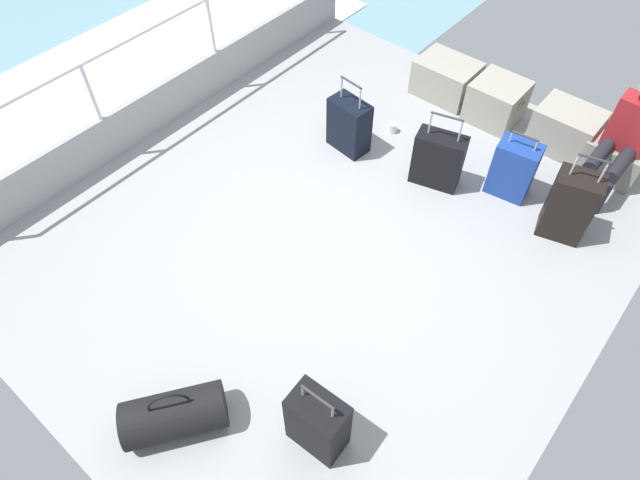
# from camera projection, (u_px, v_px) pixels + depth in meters

# --- Properties ---
(ground_plane) EXTENTS (4.40, 5.20, 0.06)m
(ground_plane) POSITION_uv_depth(u_px,v_px,m) (338.00, 228.00, 4.78)
(ground_plane) COLOR #939699
(gunwale_port) EXTENTS (0.06, 5.20, 0.45)m
(gunwale_port) POSITION_uv_depth(u_px,v_px,m) (167.00, 102.00, 5.46)
(gunwale_port) COLOR #939699
(gunwale_port) RESTS_ON ground_plane
(railing_port) EXTENTS (0.04, 4.20, 1.02)m
(railing_port) POSITION_uv_depth(u_px,v_px,m) (153.00, 52.00, 5.03)
(railing_port) COLOR silver
(railing_port) RESTS_ON ground_plane
(sea_wake) EXTENTS (12.00, 12.00, 0.01)m
(sea_wake) POSITION_uv_depth(u_px,v_px,m) (97.00, 93.00, 6.47)
(sea_wake) COLOR #6B99A8
(sea_wake) RESTS_ON ground_plane
(cargo_crate_0) EXTENTS (0.64, 0.45, 0.38)m
(cargo_crate_0) POSITION_uv_depth(u_px,v_px,m) (446.00, 78.00, 5.76)
(cargo_crate_0) COLOR gray
(cargo_crate_0) RESTS_ON ground_plane
(cargo_crate_1) EXTENTS (0.52, 0.47, 0.41)m
(cargo_crate_1) POSITION_uv_depth(u_px,v_px,m) (497.00, 101.00, 5.50)
(cargo_crate_1) COLOR gray
(cargo_crate_1) RESTS_ON ground_plane
(cargo_crate_2) EXTENTS (0.60, 0.44, 0.41)m
(cargo_crate_2) POSITION_uv_depth(u_px,v_px,m) (566.00, 129.00, 5.23)
(cargo_crate_2) COLOR gray
(cargo_crate_2) RESTS_ON ground_plane
(cargo_crate_3) EXTENTS (0.53, 0.40, 0.35)m
(cargo_crate_3) POSITION_uv_depth(u_px,v_px,m) (615.00, 158.00, 5.03)
(cargo_crate_3) COLOR gray
(cargo_crate_3) RESTS_ON ground_plane
(passenger_seated) EXTENTS (0.34, 0.66, 1.05)m
(passenger_seated) POSITION_uv_depth(u_px,v_px,m) (625.00, 136.00, 4.66)
(passenger_seated) COLOR maroon
(passenger_seated) RESTS_ON ground_plane
(suitcase_0) EXTENTS (0.37, 0.24, 0.65)m
(suitcase_0) POSITION_uv_depth(u_px,v_px,m) (318.00, 422.00, 3.41)
(suitcase_0) COLOR black
(suitcase_0) RESTS_ON ground_plane
(suitcase_1) EXTENTS (0.38, 0.29, 0.64)m
(suitcase_1) POSITION_uv_depth(u_px,v_px,m) (513.00, 169.00, 4.81)
(suitcase_1) COLOR navy
(suitcase_1) RESTS_ON ground_plane
(suitcase_2) EXTENTS (0.40, 0.34, 0.83)m
(suitcase_2) POSITION_uv_depth(u_px,v_px,m) (570.00, 206.00, 4.47)
(suitcase_2) COLOR black
(suitcase_2) RESTS_ON ground_plane
(suitcase_3) EXTENTS (0.41, 0.27, 0.74)m
(suitcase_3) POSITION_uv_depth(u_px,v_px,m) (349.00, 125.00, 5.18)
(suitcase_3) COLOR black
(suitcase_3) RESTS_ON ground_plane
(suitcase_4) EXTENTS (0.47, 0.32, 0.74)m
(suitcase_4) POSITION_uv_depth(u_px,v_px,m) (438.00, 160.00, 4.89)
(suitcase_4) COLOR black
(suitcase_4) RESTS_ON ground_plane
(duffel_bag) EXTENTS (0.63, 0.71, 0.45)m
(duffel_bag) POSITION_uv_depth(u_px,v_px,m) (175.00, 415.00, 3.55)
(duffel_bag) COLOR black
(duffel_bag) RESTS_ON ground_plane
(paper_cup) EXTENTS (0.08, 0.08, 0.10)m
(paper_cup) POSITION_uv_depth(u_px,v_px,m) (393.00, 128.00, 5.49)
(paper_cup) COLOR white
(paper_cup) RESTS_ON ground_plane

